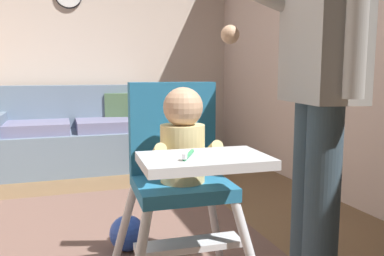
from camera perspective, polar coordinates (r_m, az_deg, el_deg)
wall_far at (r=4.77m, az=-18.79°, el=11.94°), size 4.83×0.06×2.71m
wall_right at (r=3.12m, az=23.55°, el=14.14°), size 0.06×6.02×2.71m
couch at (r=4.29m, az=-16.86°, el=-1.16°), size 1.67×0.86×0.86m
high_chair at (r=1.52m, az=-1.62°, el=-4.56°), size 0.63×0.75×0.95m
adult_standing at (r=1.65m, az=17.98°, el=5.60°), size 0.51×0.55×1.63m
toy_ball at (r=2.28m, az=-9.42°, el=-14.90°), size 0.20×0.20×0.20m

